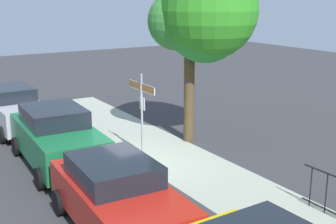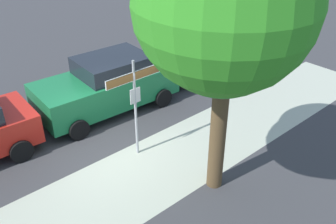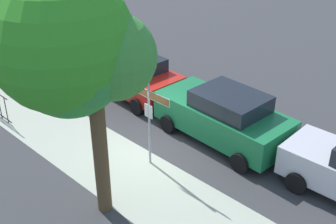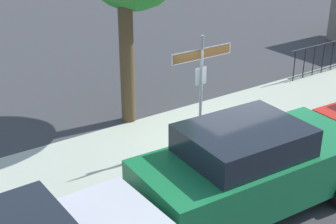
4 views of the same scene
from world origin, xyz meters
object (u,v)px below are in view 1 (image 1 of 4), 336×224
at_px(shade_tree, 203,17).
at_px(car_silver, 13,108).
at_px(car_red, 118,196).
at_px(street_sign, 142,100).
at_px(car_green, 57,137).

bearing_deg(shade_tree, car_silver, -134.49).
distance_m(car_silver, car_red, 9.60).
bearing_deg(car_red, car_silver, -177.47).
bearing_deg(street_sign, car_red, -35.25).
bearing_deg(car_red, shade_tree, 130.88).
relative_size(street_sign, car_red, 0.63).
bearing_deg(car_green, car_silver, -175.21).
distance_m(car_green, car_red, 4.81).
distance_m(shade_tree, car_green, 6.36).
relative_size(car_green, car_red, 1.06).
bearing_deg(street_sign, car_green, -106.99).
relative_size(shade_tree, car_red, 1.44).
bearing_deg(car_silver, shade_tree, 44.10).
relative_size(street_sign, shade_tree, 0.44).
height_order(shade_tree, car_green, shade_tree).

